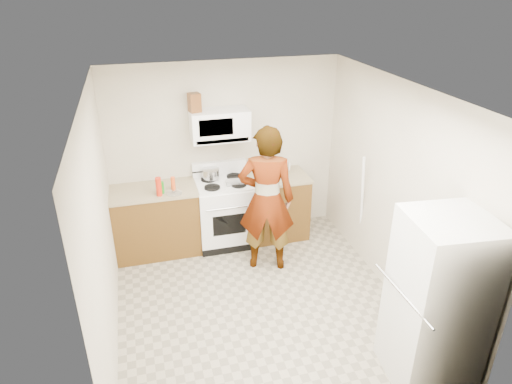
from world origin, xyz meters
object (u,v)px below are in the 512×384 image
object	(u,v)px
fridge	(437,303)
gas_range	(224,211)
person	(266,200)
microwave	(220,125)
kettle	(283,167)
saucepan	(211,174)

from	to	relation	value
fridge	gas_range	bearing A→B (deg)	120.76
gas_range	person	size ratio (longest dim) A/B	0.59
microwave	gas_range	bearing A→B (deg)	-90.00
kettle	fridge	bearing A→B (deg)	-64.02
person	kettle	size ratio (longest dim) A/B	10.99
microwave	kettle	size ratio (longest dim) A/B	4.36
person	fridge	size ratio (longest dim) A/B	1.13
kettle	saucepan	size ratio (longest dim) A/B	0.75
microwave	fridge	world-z (taller)	microwave
fridge	kettle	world-z (taller)	fridge
person	fridge	world-z (taller)	person
gas_range	person	bearing A→B (deg)	-60.99
gas_range	saucepan	xyz separation A→B (m)	(-0.15, 0.14, 0.53)
person	saucepan	distance (m)	1.02
fridge	saucepan	world-z (taller)	fridge
microwave	kettle	distance (m)	1.11
gas_range	microwave	distance (m)	1.22
microwave	kettle	xyz separation A→B (m)	(0.88, -0.04, -0.68)
microwave	person	bearing A→B (deg)	-64.79
gas_range	kettle	world-z (taller)	gas_range
microwave	saucepan	distance (m)	0.70
microwave	fridge	bearing A→B (deg)	-65.74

